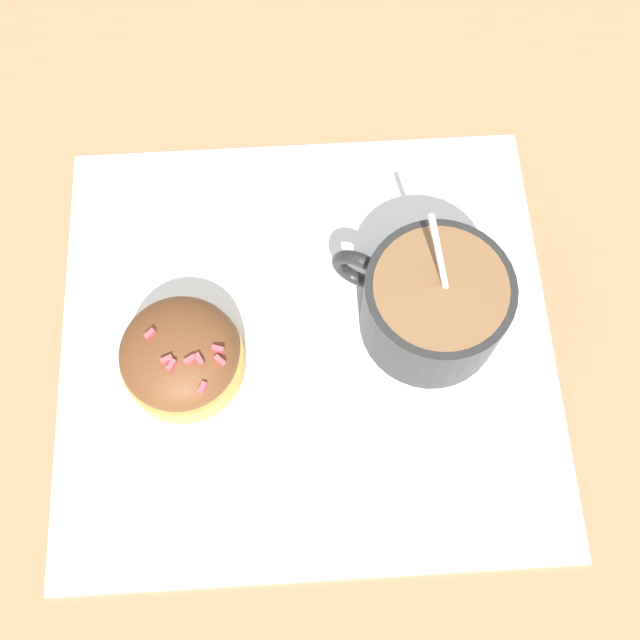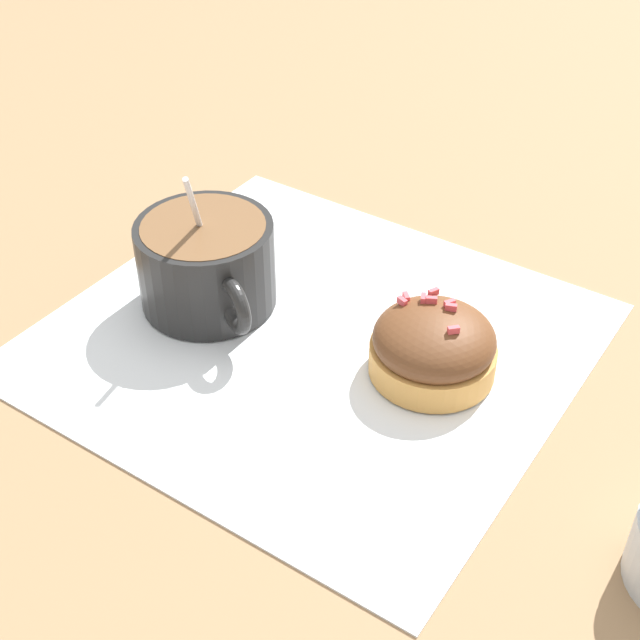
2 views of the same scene
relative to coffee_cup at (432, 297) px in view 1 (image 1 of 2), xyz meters
name	(u,v)px [view 1 (image 1 of 2)]	position (x,y,z in m)	size (l,w,h in m)	color
ground_plane	(307,340)	(0.08, 0.01, -0.04)	(3.00, 3.00, 0.00)	#93704C
paper_napkin	(307,339)	(0.08, 0.01, -0.03)	(0.35, 0.33, 0.00)	white
coffee_cup	(432,297)	(0.00, 0.00, 0.00)	(0.11, 0.09, 0.11)	black
frosted_pastry	(181,356)	(0.16, 0.01, -0.01)	(0.08, 0.08, 0.05)	#D19347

